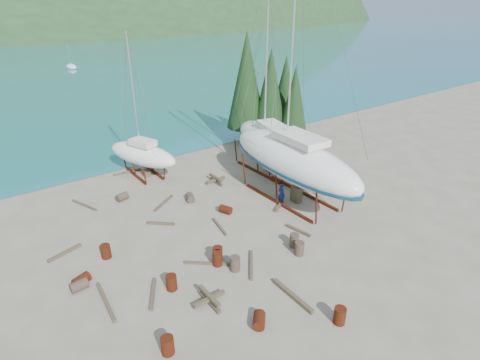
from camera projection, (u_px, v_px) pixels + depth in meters
ground at (244, 232)px, 24.89m from camera, size 600.00×600.00×0.00m
far_house_right at (51, 29)px, 177.39m from camera, size 6.60×5.60×5.60m
cypress_near_right at (270, 91)px, 37.89m from camera, size 3.60×3.60×10.00m
cypress_mid_right at (294, 101)px, 37.63m from camera, size 3.06×3.06×8.50m
cypress_back_left at (247, 81)px, 38.15m from camera, size 4.14×4.14×11.50m
cypress_far_right at (285, 91)px, 40.49m from camera, size 3.24×3.24×9.00m
moored_boat_mid at (71, 67)px, 88.03m from camera, size 2.00×5.00×6.05m
large_sailboat_near at (292, 158)px, 27.81m from camera, size 4.78×13.50×20.88m
large_sailboat_far at (268, 141)px, 33.01m from camera, size 5.82×11.21×17.03m
small_sailboat_shore at (142, 154)px, 32.50m from camera, size 4.83×7.79×11.90m
worker at (281, 194)px, 28.05m from camera, size 0.48×0.65×1.65m
drum_0 at (168, 345)px, 16.10m from camera, size 0.58×0.58×0.88m
drum_2 at (82, 280)px, 20.15m from camera, size 1.03×0.86×0.58m
drum_3 at (340, 316)px, 17.65m from camera, size 0.58×0.58×0.88m
drum_5 at (299, 248)px, 22.50m from camera, size 0.58×0.58×0.88m
drum_6 at (226, 209)px, 27.08m from camera, size 0.87×1.03×0.58m
drum_8 at (106, 251)px, 22.23m from camera, size 0.58×0.58×0.88m
drum_9 at (122, 197)px, 28.85m from camera, size 1.00×0.78×0.58m
drum_10 at (217, 259)px, 21.61m from camera, size 0.58×0.58×0.88m
drum_11 at (190, 198)px, 28.74m from camera, size 0.82×1.02×0.58m
drum_12 at (259, 320)px, 17.58m from camera, size 1.03×1.04×0.58m
drum_13 at (172, 282)px, 19.75m from camera, size 0.58×0.58×0.88m
drum_14 at (218, 254)px, 22.04m from camera, size 0.58×0.58×0.88m
drum_15 at (79, 285)px, 19.76m from camera, size 0.92×0.64×0.58m
drum_16 at (235, 264)px, 21.19m from camera, size 0.58×0.58×0.88m
drum_17 at (294, 240)px, 23.26m from camera, size 0.58×0.58×0.88m
timber_0 at (84, 205)px, 28.11m from camera, size 1.11×2.68×0.14m
timber_1 at (279, 206)px, 27.92m from camera, size 1.51×0.99×0.19m
timber_2 at (65, 253)px, 22.69m from camera, size 2.11×0.81×0.19m
timber_3 at (207, 263)px, 21.79m from camera, size 2.15×1.88×0.15m
timber_4 at (161, 223)px, 25.73m from camera, size 1.53×1.44×0.17m
timber_5 at (251, 265)px, 21.67m from camera, size 1.77×2.16×0.16m
timber_7 at (298, 230)px, 24.94m from camera, size 0.49×1.93×0.17m
timber_9 at (127, 172)px, 33.61m from camera, size 2.51×0.33×0.15m
timber_10 at (164, 203)px, 28.42m from camera, size 2.23×1.54×0.16m
timber_11 at (220, 227)px, 25.38m from camera, size 0.61×2.28×0.15m
timber_12 at (153, 294)px, 19.50m from camera, size 1.31×2.13×0.17m
timber_14 at (106, 302)px, 18.96m from camera, size 0.39×3.17×0.18m
timber_16 at (292, 295)px, 19.33m from camera, size 0.30×2.90×0.23m
timber_pile_fore at (209, 299)px, 18.84m from camera, size 1.80×1.80×0.60m
timber_pile_aft at (216, 180)px, 31.61m from camera, size 1.80×1.80×0.60m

